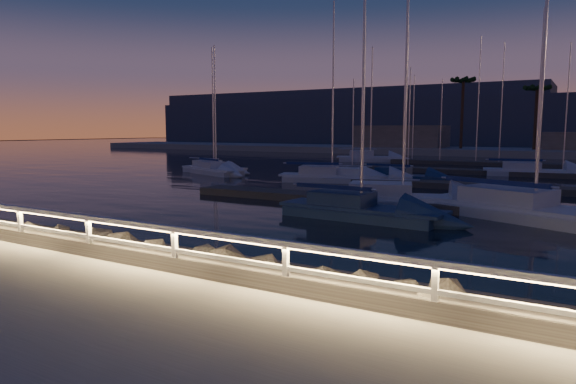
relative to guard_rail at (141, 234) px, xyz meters
name	(u,v)px	position (x,y,z in m)	size (l,w,h in m)	color
ground	(145,265)	(0.07, 0.00, -0.77)	(400.00, 400.00, 0.00)	#A7A397
harbor_water	(450,185)	(0.07, 31.22, -1.74)	(400.00, 440.00, 0.60)	black
guard_rail	(141,234)	(0.00, 0.00, 0.00)	(44.11, 0.12, 1.06)	white
riprap	(95,245)	(-3.67, 1.55, -1.00)	(30.45, 2.02, 1.26)	slate
floating_docks	(454,177)	(0.07, 32.50, -1.17)	(22.00, 36.00, 0.40)	#565047
far_shore	(519,150)	(-0.06, 74.05, -0.48)	(160.00, 14.00, 5.20)	#A7A397
palm_left	(463,83)	(-7.93, 72.00, 9.36)	(3.00, 3.00, 11.20)	#4F3925
palm_center	(537,90)	(2.07, 73.00, 8.01)	(3.00, 3.00, 9.70)	#4F3925
distant_hills	(458,124)	(-22.06, 133.69, 3.96)	(230.00, 37.50, 18.00)	#394258
sailboat_a	(215,170)	(-18.77, 26.27, -0.96)	(6.63, 4.04, 11.02)	silver
sailboat_b	(357,209)	(0.53, 12.01, -0.95)	(7.49, 2.68, 12.54)	navy
sailboat_c	(398,198)	(0.98, 16.19, -0.93)	(8.78, 4.87, 14.38)	silver
sailboat_e	(213,168)	(-20.11, 27.58, -0.96)	(6.65, 2.55, 11.13)	silver
sailboat_f	(329,176)	(-7.45, 25.59, -0.94)	(7.98, 4.52, 13.13)	silver
sailboat_g	(360,177)	(-5.44, 26.68, -0.98)	(7.35, 4.13, 12.04)	silver
sailboat_h	(528,209)	(7.05, 15.49, -0.90)	(10.25, 6.45, 16.87)	silver
sailboat_j	(402,176)	(-2.83, 28.48, -0.97)	(6.78, 2.22, 11.44)	navy
sailboat_k	(532,171)	(5.06, 38.54, -0.94)	(8.37, 3.74, 13.74)	silver
sailboat_m	(368,158)	(-14.03, 49.88, -0.90)	(8.27, 4.98, 13.74)	silver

